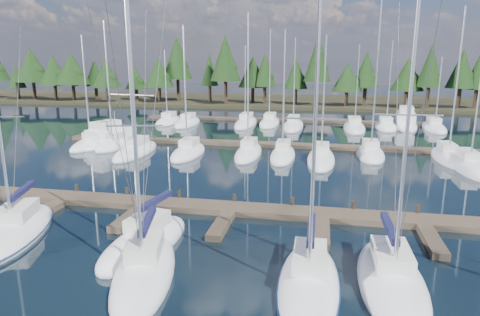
% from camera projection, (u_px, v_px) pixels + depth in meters
% --- Properties ---
extents(ground, '(260.00, 260.00, 0.00)m').
position_uv_depth(ground, '(258.00, 167.00, 40.20)').
color(ground, black).
rests_on(ground, ground).
extents(far_shore, '(220.00, 30.00, 0.60)m').
position_uv_depth(far_shore, '(298.00, 101.00, 97.44)').
color(far_shore, '#2A2817').
rests_on(far_shore, ground).
extents(main_dock, '(44.00, 6.13, 0.90)m').
position_uv_depth(main_dock, '(229.00, 212.00, 28.07)').
color(main_dock, '#4D4030').
rests_on(main_dock, ground).
extents(back_docks, '(50.00, 21.80, 0.40)m').
position_uv_depth(back_docks, '(279.00, 131.00, 58.86)').
color(back_docks, '#4D4030').
rests_on(back_docks, ground).
extents(front_sailboat_1, '(5.55, 9.44, 12.70)m').
position_uv_depth(front_sailboat_1, '(16.00, 231.00, 24.86)').
color(front_sailboat_1, white).
rests_on(front_sailboat_1, ground).
extents(front_sailboat_2, '(4.03, 7.96, 15.06)m').
position_uv_depth(front_sailboat_2, '(145.00, 241.00, 23.31)').
color(front_sailboat_2, white).
rests_on(front_sailboat_2, ground).
extents(front_sailboat_3, '(4.62, 8.85, 13.21)m').
position_uv_depth(front_sailboat_3, '(145.00, 271.00, 20.15)').
color(front_sailboat_3, white).
rests_on(front_sailboat_3, ground).
extents(front_sailboat_4, '(2.84, 8.85, 14.03)m').
position_uv_depth(front_sailboat_4, '(309.00, 283.00, 19.09)').
color(front_sailboat_4, white).
rests_on(front_sailboat_4, ground).
extents(front_sailboat_5, '(3.08, 8.57, 14.26)m').
position_uv_depth(front_sailboat_5, '(391.00, 280.00, 19.28)').
color(front_sailboat_5, white).
rests_on(front_sailboat_5, ground).
extents(back_sailboat_rows, '(44.68, 32.90, 16.54)m').
position_uv_depth(back_sailboat_rows, '(276.00, 137.00, 54.26)').
color(back_sailboat_rows, white).
rests_on(back_sailboat_rows, ground).
extents(motor_yacht_left, '(6.34, 10.00, 4.75)m').
position_uv_depth(motor_yacht_left, '(110.00, 141.00, 50.41)').
color(motor_yacht_left, white).
rests_on(motor_yacht_left, ground).
extents(motor_yacht_right, '(4.67, 10.57, 5.12)m').
position_uv_depth(motor_yacht_right, '(405.00, 123.00, 63.15)').
color(motor_yacht_right, white).
rests_on(motor_yacht_right, ground).
extents(tree_line, '(188.08, 12.02, 14.15)m').
position_uv_depth(tree_line, '(285.00, 71.00, 86.85)').
color(tree_line, black).
rests_on(tree_line, far_shore).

